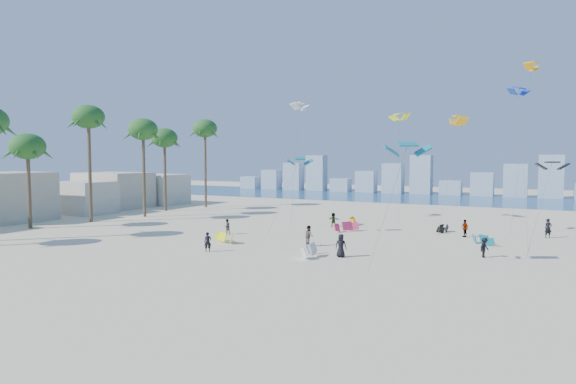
% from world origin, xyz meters
% --- Properties ---
extents(ground, '(220.00, 220.00, 0.00)m').
position_xyz_m(ground, '(0.00, 0.00, 0.00)').
color(ground, beige).
rests_on(ground, ground).
extents(ocean, '(220.00, 220.00, 0.00)m').
position_xyz_m(ocean, '(0.00, 72.00, 0.01)').
color(ocean, navy).
rests_on(ocean, ground).
extents(kitesurfer_near, '(0.71, 0.67, 1.64)m').
position_xyz_m(kitesurfer_near, '(0.21, 6.94, 0.82)').
color(kitesurfer_near, black).
rests_on(kitesurfer_near, ground).
extents(kitesurfer_mid, '(1.13, 1.11, 1.83)m').
position_xyz_m(kitesurfer_mid, '(6.54, 13.16, 0.92)').
color(kitesurfer_mid, gray).
rests_on(kitesurfer_mid, ground).
extents(kitesurfers_far, '(29.90, 18.64, 1.89)m').
position_xyz_m(kitesurfers_far, '(11.94, 19.35, 0.84)').
color(kitesurfers_far, black).
rests_on(kitesurfers_far, ground).
extents(grounded_kites, '(24.22, 22.47, 0.97)m').
position_xyz_m(grounded_kites, '(8.37, 18.93, 0.44)').
color(grounded_kites, '#E8F80D').
rests_on(grounded_kites, ground).
extents(flying_kites, '(34.24, 30.49, 18.52)m').
position_xyz_m(flying_kites, '(14.93, 24.01, 11.74)').
color(flying_kites, '#0B7589').
rests_on(flying_kites, ground).
extents(palm_row, '(8.13, 44.80, 14.13)m').
position_xyz_m(palm_row, '(-23.26, 16.18, 10.80)').
color(palm_row, brown).
rests_on(palm_row, ground).
extents(beachfront_buildings, '(11.50, 43.00, 6.00)m').
position_xyz_m(beachfront_buildings, '(-33.69, 20.82, 2.67)').
color(beachfront_buildings, beige).
rests_on(beachfront_buildings, ground).
extents(distant_skyline, '(85.00, 3.00, 8.40)m').
position_xyz_m(distant_skyline, '(-1.19, 82.00, 3.09)').
color(distant_skyline, '#9EADBF').
rests_on(distant_skyline, ground).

